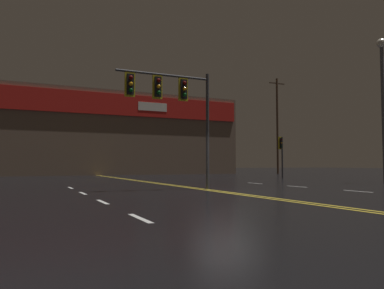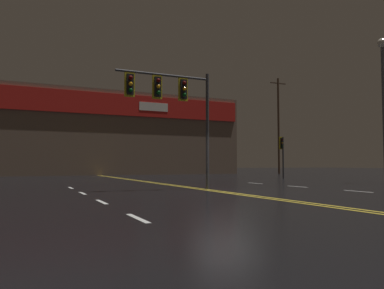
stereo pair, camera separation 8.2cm
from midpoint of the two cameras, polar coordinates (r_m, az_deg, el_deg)
The scene contains 7 objects.
ground_plane at distance 14.60m, azimuth 5.20°, elevation -7.27°, with size 200.00×200.00×0.00m, color black.
road_markings at distance 13.89m, azimuth 11.98°, elevation -7.41°, with size 15.08×60.00×0.01m.
traffic_signal_median at distance 15.89m, azimuth -3.34°, elevation 7.40°, with size 4.17×0.36×5.08m.
traffic_signal_corner_northeast at distance 30.47m, azimuth 13.65°, elevation -0.49°, with size 0.42×0.36×3.28m.
streetlight_median_approach at distance 24.82m, azimuth 27.24°, elevation 7.58°, with size 0.56×0.56×8.52m.
building_backdrop at distance 43.57m, azimuth -15.05°, elevation 1.40°, with size 32.11×10.23×8.79m.
utility_pole_row at distance 37.51m, azimuth -10.45°, elevation 3.67°, with size 44.13×0.26×11.47m.
Camera 2 is at (-7.22, -12.64, 1.06)m, focal length 35.00 mm.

